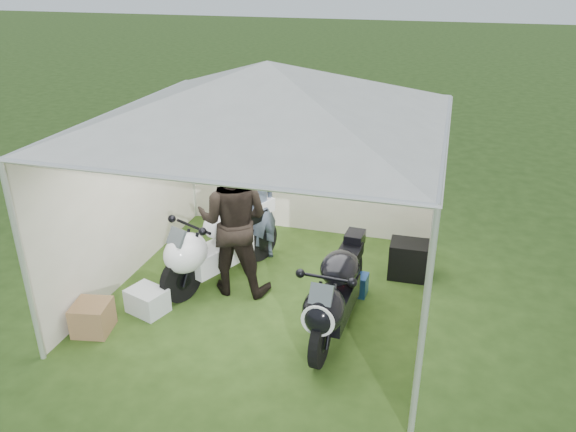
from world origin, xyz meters
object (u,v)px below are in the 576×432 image
person_blue_jacket (259,208)px  equipment_box (408,259)px  crate_1 (92,317)px  crate_0 (147,301)px  canopy_tent (269,98)px  motorcycle_black (336,292)px  motorcycle_white (216,244)px  person_dark_jacket (233,221)px  paddock_stand (353,284)px

person_blue_jacket → equipment_box: 2.20m
crate_1 → crate_0: bearing=52.5°
canopy_tent → equipment_box: (1.70, 0.90, -2.32)m
equipment_box → motorcycle_black: bearing=-114.1°
canopy_tent → crate_1: size_ratio=13.72×
motorcycle_white → crate_1: size_ratio=4.72×
person_dark_jacket → crate_0: 1.46m
canopy_tent → motorcycle_black: canopy_tent is taller
canopy_tent → motorcycle_white: (-0.78, 0.03, -2.01)m
person_blue_jacket → crate_0: (-0.90, -1.69, -0.67)m
canopy_tent → paddock_stand: canopy_tent is taller
motorcycle_white → equipment_box: bearing=43.3°
motorcycle_white → crate_0: bearing=-96.8°
paddock_stand → crate_1: crate_1 is taller
canopy_tent → equipment_box: canopy_tent is taller
equipment_box → canopy_tent: bearing=-152.1°
motorcycle_black → crate_0: bearing=-171.5°
crate_0 → motorcycle_white: bearing=59.1°
motorcycle_black → person_dark_jacket: bearing=160.6°
person_dark_jacket → motorcycle_black: bearing=153.2°
crate_0 → crate_1: size_ratio=1.12×
paddock_stand → crate_0: (-2.38, -1.13, 0.01)m
person_dark_jacket → crate_1: size_ratio=4.82×
motorcycle_white → person_blue_jacket: bearing=89.6°
paddock_stand → crate_0: crate_0 is taller
paddock_stand → crate_0: bearing=-154.6°
paddock_stand → person_blue_jacket: 1.72m
person_blue_jacket → motorcycle_white: bearing=9.4°
motorcycle_black → paddock_stand: (0.05, 0.92, -0.41)m
person_dark_jacket → crate_0: size_ratio=4.30×
person_dark_jacket → equipment_box: size_ratio=3.86×
canopy_tent → motorcycle_white: 2.15m
paddock_stand → person_blue_jacket: bearing=159.2°
canopy_tent → motorcycle_black: 2.35m
motorcycle_white → motorcycle_black: motorcycle_white is taller
equipment_box → crate_0: bearing=-149.5°
paddock_stand → canopy_tent: bearing=-167.0°
equipment_box → crate_0: equipment_box is taller
equipment_box → crate_1: (-3.45, -2.33, -0.07)m
motorcycle_white → crate_0: (-0.55, -0.92, -0.42)m
motorcycle_black → equipment_box: (0.71, 1.58, -0.30)m
motorcycle_black → paddock_stand: size_ratio=5.27×
canopy_tent → person_blue_jacket: (-0.43, 0.80, -1.76)m
motorcycle_black → person_blue_jacket: size_ratio=1.23×
person_blue_jacket → equipment_box: bearing=126.5°
motorcycle_white → equipment_box: size_ratio=3.78×
person_blue_jacket → crate_1: person_blue_jacket is taller
paddock_stand → crate_1: 3.26m
canopy_tent → person_dark_jacket: size_ratio=2.84×
motorcycle_black → equipment_box: size_ratio=3.93×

